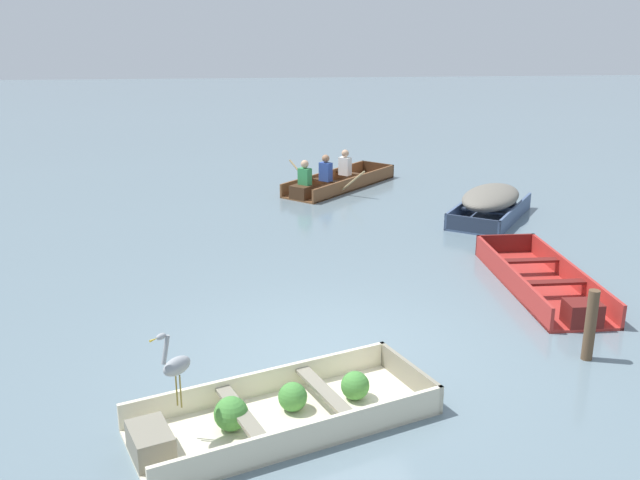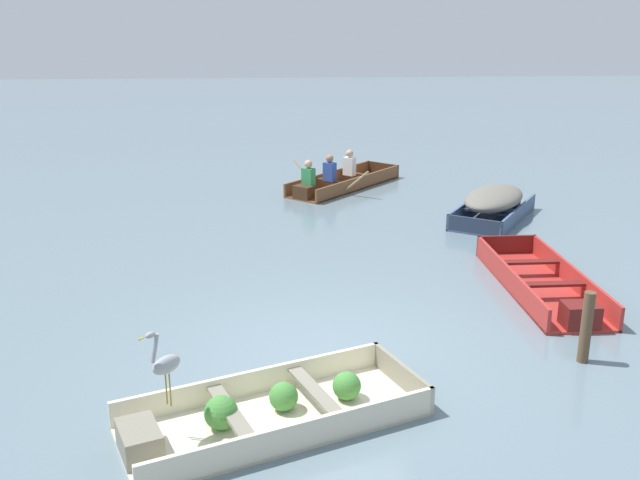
# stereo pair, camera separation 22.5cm
# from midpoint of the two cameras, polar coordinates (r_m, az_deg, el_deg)

# --- Properties ---
(ground_plane) EXTENTS (80.00, 80.00, 0.00)m
(ground_plane) POSITION_cam_midpoint_polar(r_m,az_deg,el_deg) (9.03, 1.29, -9.02)
(ground_plane) COLOR slate
(dinghy_cream_foreground) EXTENTS (3.37, 2.30, 0.39)m
(dinghy_cream_foreground) POSITION_cam_midpoint_polar(r_m,az_deg,el_deg) (7.57, -3.50, -13.62)
(dinghy_cream_foreground) COLOR beige
(dinghy_cream_foreground) RESTS_ON ground
(skiff_red_near_moored) EXTENTS (1.05, 3.27, 0.36)m
(skiff_red_near_moored) POSITION_cam_midpoint_polar(r_m,az_deg,el_deg) (11.38, 17.97, -3.45)
(skiff_red_near_moored) COLOR #AD2D28
(skiff_red_near_moored) RESTS_ON ground
(skiff_slate_blue_mid_moored) EXTENTS (2.33, 2.73, 0.66)m
(skiff_slate_blue_mid_moored) POSITION_cam_midpoint_polar(r_m,az_deg,el_deg) (15.09, 14.18, 3.00)
(skiff_slate_blue_mid_moored) COLOR #475B7F
(skiff_slate_blue_mid_moored) RESTS_ON ground
(rowboat_wooden_brown_with_crew) EXTENTS (3.02, 3.21, 0.90)m
(rowboat_wooden_brown_with_crew) POSITION_cam_midpoint_polar(r_m,az_deg,el_deg) (17.24, 1.88, 4.75)
(rowboat_wooden_brown_with_crew) COLOR brown
(rowboat_wooden_brown_with_crew) RESTS_ON ground
(heron_on_dinghy) EXTENTS (0.37, 0.38, 0.84)m
(heron_on_dinghy) POSITION_cam_midpoint_polar(r_m,az_deg,el_deg) (7.07, -11.39, -9.61)
(heron_on_dinghy) COLOR olive
(heron_on_dinghy) RESTS_ON dinghy_cream_foreground
(mooring_post) EXTENTS (0.14, 0.14, 0.91)m
(mooring_post) POSITION_cam_midpoint_polar(r_m,az_deg,el_deg) (9.25, 21.19, -6.54)
(mooring_post) COLOR brown
(mooring_post) RESTS_ON ground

